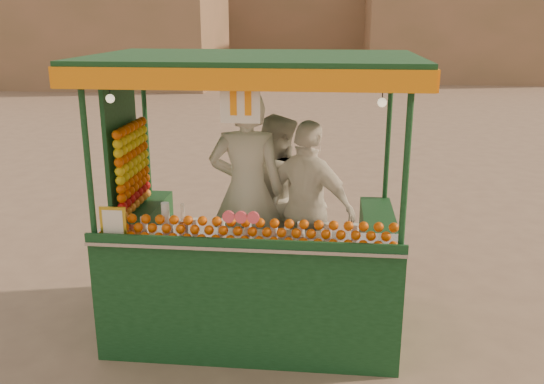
# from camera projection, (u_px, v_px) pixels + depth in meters

# --- Properties ---
(ground) EXTENTS (90.00, 90.00, 0.00)m
(ground) POSITION_uv_depth(u_px,v_px,m) (231.00, 316.00, 5.76)
(ground) COLOR #735E52
(ground) RESTS_ON ground
(building_left) EXTENTS (10.00, 6.00, 6.00)m
(building_left) POSITION_uv_depth(u_px,v_px,m) (101.00, 13.00, 24.82)
(building_left) COLOR #997057
(building_left) RESTS_ON ground
(building_right) EXTENTS (9.00, 6.00, 5.00)m
(building_right) POSITION_uv_depth(u_px,v_px,m) (464.00, 24.00, 27.21)
(building_right) COLOR #997057
(building_right) RESTS_ON ground
(building_center) EXTENTS (14.00, 7.00, 7.00)m
(building_center) POSITION_uv_depth(u_px,v_px,m) (284.00, 5.00, 33.52)
(building_center) COLOR #997057
(building_center) RESTS_ON ground
(juice_cart) EXTENTS (2.79, 1.81, 2.53)m
(juice_cart) POSITION_uv_depth(u_px,v_px,m) (246.00, 248.00, 5.29)
(juice_cart) COLOR #0F3817
(juice_cart) RESTS_ON ground
(vendor_left) EXTENTS (0.73, 0.50, 1.93)m
(vendor_left) POSITION_uv_depth(u_px,v_px,m) (247.00, 192.00, 5.48)
(vendor_left) COLOR white
(vendor_left) RESTS_ON ground
(vendor_middle) EXTENTS (1.01, 0.98, 1.65)m
(vendor_middle) POSITION_uv_depth(u_px,v_px,m) (277.00, 195.00, 5.86)
(vendor_middle) COLOR beige
(vendor_middle) RESTS_ON ground
(vendor_right) EXTENTS (1.04, 0.82, 1.65)m
(vendor_right) POSITION_uv_depth(u_px,v_px,m) (308.00, 208.00, 5.46)
(vendor_right) COLOR white
(vendor_right) RESTS_ON ground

